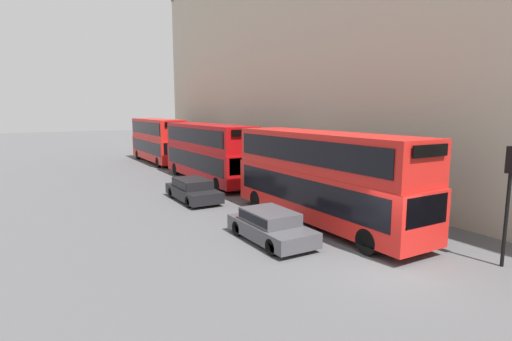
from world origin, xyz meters
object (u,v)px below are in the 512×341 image
(bus_leading, at_px, (322,174))
(pedestrian, at_px, (197,159))
(bus_third_in_queue, at_px, (158,139))
(car_hatchback, at_px, (193,189))
(bus_second_in_queue, at_px, (208,150))
(traffic_light, at_px, (510,181))
(car_dark_sedan, at_px, (271,225))

(bus_leading, height_order, pedestrian, bus_leading)
(bus_third_in_queue, height_order, car_hatchback, bus_third_in_queue)
(bus_second_in_queue, relative_size, car_hatchback, 2.49)
(bus_second_in_queue, bearing_deg, bus_leading, -90.00)
(bus_leading, distance_m, pedestrian, 20.62)
(bus_third_in_queue, bearing_deg, traffic_light, -86.47)
(car_dark_sedan, bearing_deg, bus_third_in_queue, 82.76)
(bus_third_in_queue, distance_m, car_hatchback, 18.60)
(bus_leading, height_order, car_dark_sedan, bus_leading)
(traffic_light, relative_size, pedestrian, 2.38)
(bus_leading, relative_size, traffic_light, 2.72)
(bus_third_in_queue, xyz_separation_m, car_dark_sedan, (-3.40, -26.76, -1.75))
(car_hatchback, bearing_deg, bus_third_in_queue, 79.42)
(car_dark_sedan, bearing_deg, bus_leading, 15.01)
(car_hatchback, bearing_deg, traffic_light, -69.88)
(bus_second_in_queue, bearing_deg, car_hatchback, -121.79)
(car_hatchback, bearing_deg, pedestrian, 67.00)
(car_hatchback, bearing_deg, car_dark_sedan, -90.00)
(bus_third_in_queue, distance_m, traffic_light, 33.11)
(traffic_light, distance_m, pedestrian, 27.74)
(bus_second_in_queue, height_order, car_dark_sedan, bus_second_in_queue)
(bus_leading, distance_m, car_dark_sedan, 3.91)
(traffic_light, bearing_deg, bus_third_in_queue, 93.53)
(bus_second_in_queue, bearing_deg, traffic_light, -84.28)
(car_dark_sedan, bearing_deg, car_hatchback, 90.00)
(bus_third_in_queue, xyz_separation_m, car_hatchback, (-3.40, -18.20, -1.73))
(bus_second_in_queue, distance_m, car_hatchback, 6.67)
(bus_leading, bearing_deg, pedestrian, 84.31)
(bus_second_in_queue, bearing_deg, bus_third_in_queue, 90.00)
(car_dark_sedan, distance_m, traffic_light, 8.62)
(bus_leading, relative_size, bus_third_in_queue, 1.05)
(bus_third_in_queue, xyz_separation_m, traffic_light, (2.04, -33.04, 0.54))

